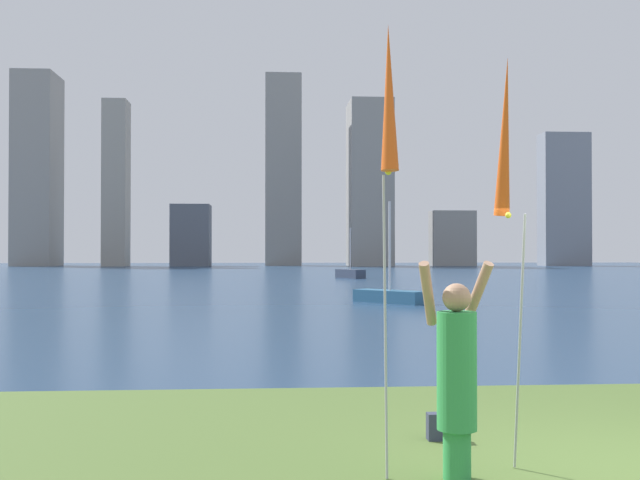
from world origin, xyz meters
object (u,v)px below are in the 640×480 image
Objects in this scene: kite_flag_left at (389,107)px; sailboat_0 at (390,295)px; sailboat_1 at (350,274)px; kite_flag_right at (505,144)px; bag at (439,427)px; person at (457,371)px.

kite_flag_left is 23.43m from sailboat_0.
sailboat_1 is at bearing 84.17° from kite_flag_left.
kite_flag_right is 0.99× the size of sailboat_0.
sailboat_1 is (1.33, 26.65, 0.06)m from sailboat_0.
kite_flag_left is 1.09× the size of sailboat_1.
bag is 0.08× the size of sailboat_1.
kite_flag_right is (0.63, 0.54, 2.16)m from person.
kite_flag_left is at bearing -172.92° from person.
sailboat_0 is at bearing -92.86° from sailboat_1.
person is at bearing -95.11° from sailboat_1.
sailboat_0 is 26.68m from sailboat_1.
bag is at bearing -95.08° from sailboat_1.
sailboat_1 reaches higher than bag.
sailboat_1 is at bearing 87.14° from sailboat_0.
sailboat_1 reaches higher than person.
person is 6.78× the size of bag.
kite_flag_right is at bearing 26.67° from kite_flag_left.
bag is at bearing -97.81° from sailboat_0.
person is 2.47m from kite_flag_left.
kite_flag_left is at bearing -99.23° from sailboat_0.
kite_flag_left is 3.63m from bag.
kite_flag_right is 3.15m from bag.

